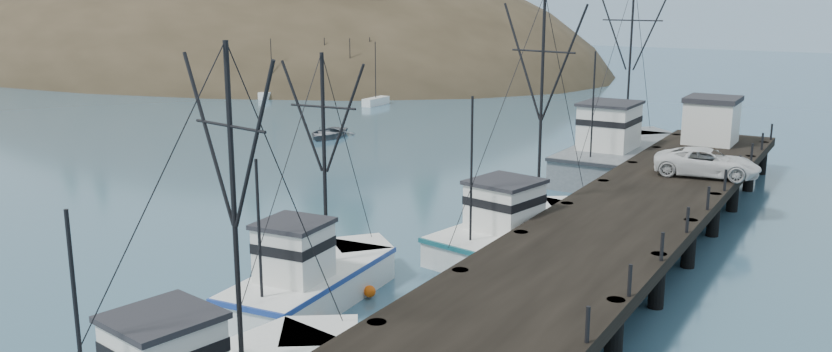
{
  "coord_description": "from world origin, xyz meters",
  "views": [
    {
      "loc": [
        22.95,
        -16.47,
        10.89
      ],
      "look_at": [
        4.22,
        15.32,
        2.5
      ],
      "focal_mm": 35.0,
      "sensor_mm": 36.0,
      "label": 1
    }
  ],
  "objects": [
    {
      "name": "ground",
      "position": [
        0.0,
        0.0,
        0.0
      ],
      "size": [
        400.0,
        400.0,
        0.0
      ],
      "primitive_type": "plane",
      "color": "#32566F",
      "rests_on": "ground"
    },
    {
      "name": "moored_sailboats",
      "position": [
        -30.09,
        53.53,
        0.33
      ],
      "size": [
        20.23,
        13.29,
        6.35
      ],
      "color": "white",
      "rests_on": "ground"
    },
    {
      "name": "distant_ridge",
      "position": [
        10.0,
        170.0,
        0.0
      ],
      "size": [
        360.0,
        40.0,
        26.0
      ],
      "primitive_type": "cube",
      "color": "#9EB2C6",
      "rests_on": "ground"
    },
    {
      "name": "trawler_mid",
      "position": [
        5.84,
        5.43,
        0.82
      ],
      "size": [
        3.6,
        8.99,
        9.21
      ],
      "color": "white",
      "rests_on": "ground"
    },
    {
      "name": "headland",
      "position": [
        -74.95,
        78.61,
        -4.55
      ],
      "size": [
        134.8,
        78.0,
        51.0
      ],
      "color": "#382D1E",
      "rests_on": "ground"
    },
    {
      "name": "pier_shed",
      "position": [
        13.82,
        34.0,
        3.42
      ],
      "size": [
        3.0,
        3.2,
        2.8
      ],
      "color": "silver",
      "rests_on": "pier"
    },
    {
      "name": "pier",
      "position": [
        14.0,
        16.0,
        1.69
      ],
      "size": [
        6.0,
        44.0,
        2.0
      ],
      "color": "black",
      "rests_on": "ground"
    },
    {
      "name": "pickup_truck",
      "position": [
        15.5,
        24.48,
        2.69
      ],
      "size": [
        5.23,
        2.86,
        1.39
      ],
      "primitive_type": "imported",
      "rotation": [
        0.0,
        0.0,
        1.68
      ],
      "color": "silver",
      "rests_on": "pier"
    },
    {
      "name": "trawler_far",
      "position": [
        9.87,
        14.99,
        0.82
      ],
      "size": [
        5.22,
        10.97,
        11.2
      ],
      "color": "white",
      "rests_on": "ground"
    },
    {
      "name": "work_vessel",
      "position": [
        8.86,
        31.9,
        1.23
      ],
      "size": [
        4.41,
        14.09,
        12.02
      ],
      "color": "slate",
      "rests_on": "ground"
    },
    {
      "name": "motorboat",
      "position": [
        -14.09,
        32.96,
        0.0
      ],
      "size": [
        4.13,
        5.21,
        0.97
      ],
      "primitive_type": "imported",
      "rotation": [
        0.0,
        0.0,
        0.18
      ],
      "color": "slate",
      "rests_on": "ground"
    },
    {
      "name": "distant_ridge_far",
      "position": [
        -40.0,
        185.0,
        0.0
      ],
      "size": [
        180.0,
        25.0,
        18.0
      ],
      "primitive_type": "cube",
      "color": "silver",
      "rests_on": "ground"
    }
  ]
}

